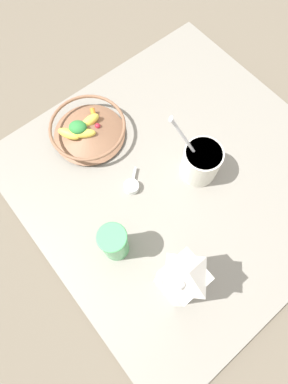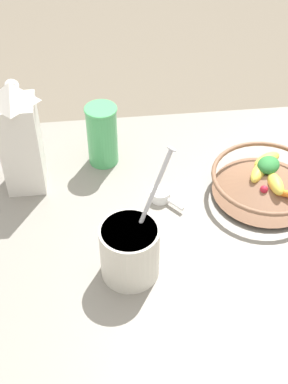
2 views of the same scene
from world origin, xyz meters
name	(u,v)px [view 2 (image 2 of 2)]	position (x,y,z in m)	size (l,w,h in m)	color
ground_plane	(141,261)	(0.00, 0.00, 0.00)	(6.00, 6.00, 0.00)	#665B4C
countertop	(141,256)	(0.00, 0.00, 0.02)	(0.91, 0.91, 0.03)	gray
fruit_bowl	(265,182)	(-0.29, -0.13, 0.07)	(0.24, 0.24, 0.08)	brown
milk_carton	(20,137)	(0.23, -0.22, 0.17)	(0.08, 0.08, 0.26)	silver
yogurt_tub	(130,249)	(0.02, 0.05, 0.10)	(0.15, 0.13, 0.25)	silver
drinking_cup	(102,134)	(0.06, -0.29, 0.11)	(0.07, 0.07, 0.15)	#4CB266
measuring_scoop	(161,195)	(-0.06, -0.14, 0.05)	(0.07, 0.07, 0.02)	white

